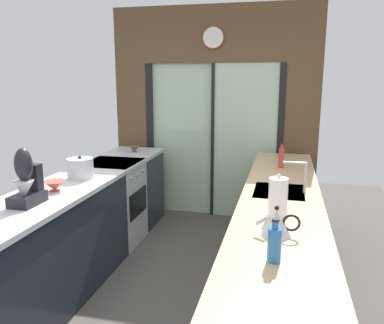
% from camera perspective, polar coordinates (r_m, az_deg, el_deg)
% --- Properties ---
extents(ground_plane, '(5.04, 7.60, 0.02)m').
position_cam_1_polar(ground_plane, '(3.82, -2.23, -16.60)').
color(ground_plane, '#4C4742').
extents(back_wall_unit, '(2.64, 0.12, 2.70)m').
position_cam_1_polar(back_wall_unit, '(5.11, 3.12, 8.81)').
color(back_wall_unit, brown).
rests_on(back_wall_unit, ground_plane).
extents(left_counter_run, '(0.62, 3.80, 0.92)m').
position_cam_1_polar(left_counter_run, '(3.57, -18.92, -10.96)').
color(left_counter_run, '#1E232D').
rests_on(left_counter_run, ground_plane).
extents(right_counter_run, '(0.62, 3.80, 0.92)m').
position_cam_1_polar(right_counter_run, '(3.22, 12.39, -13.19)').
color(right_counter_run, '#1E232D').
rests_on(right_counter_run, ground_plane).
extents(sink_faucet, '(0.19, 0.02, 0.25)m').
position_cam_1_polar(sink_faucet, '(3.25, 15.57, -1.40)').
color(sink_faucet, '#B7BABC').
rests_on(sink_faucet, right_counter_run).
extents(oven_range, '(0.60, 0.60, 0.92)m').
position_cam_1_polar(oven_range, '(4.49, -11.30, -5.82)').
color(oven_range, '#B7BABC').
rests_on(oven_range, ground_plane).
extents(mixing_bowl_mid, '(0.18, 0.18, 0.08)m').
position_cam_1_polar(mixing_bowl_mid, '(3.39, -19.30, -3.26)').
color(mixing_bowl_mid, '#BC4C38').
rests_on(mixing_bowl_mid, left_counter_run).
extents(mixing_bowl_far, '(0.14, 0.14, 0.08)m').
position_cam_1_polar(mixing_bowl_far, '(4.91, -8.37, 1.93)').
color(mixing_bowl_far, '#514C47').
rests_on(mixing_bowl_far, left_counter_run).
extents(stand_mixer, '(0.17, 0.27, 0.42)m').
position_cam_1_polar(stand_mixer, '(3.09, -22.92, -2.82)').
color(stand_mixer, black).
rests_on(stand_mixer, left_counter_run).
extents(stock_pot, '(0.24, 0.24, 0.21)m').
position_cam_1_polar(stock_pot, '(3.73, -15.90, -0.89)').
color(stock_pot, '#B7BABC').
rests_on(stock_pot, left_counter_run).
extents(kettle, '(0.26, 0.18, 0.19)m').
position_cam_1_polar(kettle, '(2.37, 12.16, -8.63)').
color(kettle, '#B7BABC').
rests_on(kettle, right_counter_run).
extents(soap_bottle_near, '(0.07, 0.07, 0.23)m').
position_cam_1_polar(soap_bottle_near, '(2.05, 11.88, -11.54)').
color(soap_bottle_near, '#286BB7').
rests_on(soap_bottle_near, right_counter_run).
extents(soap_bottle_far, '(0.06, 0.06, 0.26)m').
position_cam_1_polar(soap_bottle_far, '(4.10, 12.83, 0.69)').
color(soap_bottle_far, '#B23D2D').
rests_on(soap_bottle_far, right_counter_run).
extents(paper_towel_roll, '(0.14, 0.14, 0.29)m').
position_cam_1_polar(paper_towel_roll, '(2.67, 12.36, -5.07)').
color(paper_towel_roll, '#B7BABC').
rests_on(paper_towel_roll, right_counter_run).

